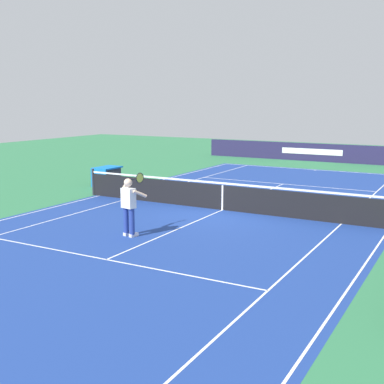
{
  "coord_description": "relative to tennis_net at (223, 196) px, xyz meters",
  "views": [
    {
      "loc": [
        15.49,
        7.45,
        3.76
      ],
      "look_at": [
        1.76,
        -0.24,
        0.9
      ],
      "focal_mm": 46.9,
      "sensor_mm": 36.0,
      "label": 1
    }
  ],
  "objects": [
    {
      "name": "tennis_net",
      "position": [
        0.0,
        0.0,
        0.0
      ],
      "size": [
        0.1,
        11.7,
        1.08
      ],
      "color": "#2D2D33",
      "rests_on": "ground_plane"
    },
    {
      "name": "stadium_barrier",
      "position": [
        -15.9,
        -0.0,
        0.07
      ],
      "size": [
        0.26,
        17.0,
        1.12
      ],
      "color": "#231E47",
      "rests_on": "ground_plane"
    },
    {
      "name": "equipment_cart_tarped",
      "position": [
        -2.05,
        -6.75,
        -0.05
      ],
      "size": [
        1.25,
        0.84,
        0.85
      ],
      "color": "#2D2D33",
      "rests_on": "ground_plane"
    },
    {
      "name": "court_slab",
      "position": [
        0.0,
        0.0,
        -0.49
      ],
      "size": [
        24.2,
        11.4,
        0.0
      ],
      "primitive_type": "cube",
      "color": "navy",
      "rests_on": "ground_plane"
    },
    {
      "name": "ground_plane",
      "position": [
        0.0,
        0.0,
        -0.49
      ],
      "size": [
        60.0,
        60.0,
        0.0
      ],
      "primitive_type": "plane",
      "color": "#2D7247"
    },
    {
      "name": "tennis_player_near",
      "position": [
        4.37,
        -0.79,
        0.44
      ],
      "size": [
        1.14,
        0.76,
        1.7
      ],
      "color": "navy",
      "rests_on": "ground_plane"
    },
    {
      "name": "tennis_ball",
      "position": [
        -1.44,
        -0.39,
        -0.46
      ],
      "size": [
        0.07,
        0.07,
        0.07
      ],
      "primitive_type": "sphere",
      "color": "#CCE01E",
      "rests_on": "ground_plane"
    },
    {
      "name": "court_line_markings",
      "position": [
        0.0,
        0.0,
        -0.49
      ],
      "size": [
        23.85,
        11.05,
        0.01
      ],
      "color": "white",
      "rests_on": "ground_plane"
    }
  ]
}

